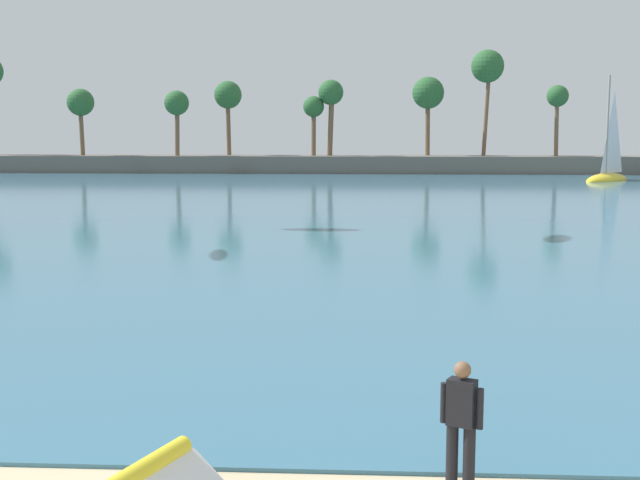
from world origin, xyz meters
TOP-DOWN VIEW (x-y plane):
  - sea at (0.00, 64.92)m, footprint 220.00×115.40m
  - palm_headland at (-0.23, 82.73)m, footprint 91.45×6.15m
  - person_at_waterline at (4.34, 6.77)m, footprint 0.50×0.33m
  - sailboat_near_shore at (24.17, 69.99)m, footprint 5.89×6.34m

SIDE VIEW (x-z plane):
  - sea at x=0.00m, z-range 0.00..0.06m
  - person_at_waterline at x=4.34m, z-range 0.06..1.73m
  - sailboat_near_shore at x=24.17m, z-range -3.90..5.77m
  - palm_headland at x=-0.23m, z-range -3.45..10.01m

